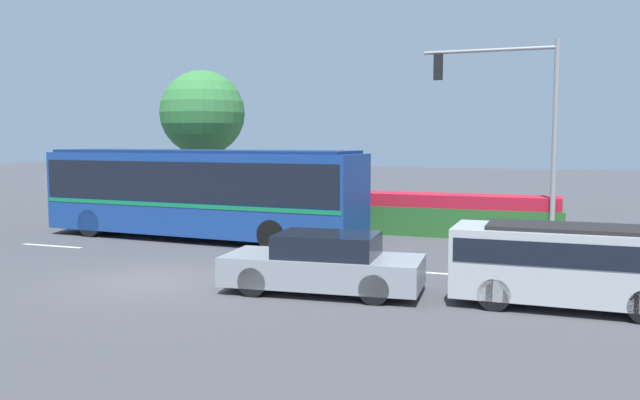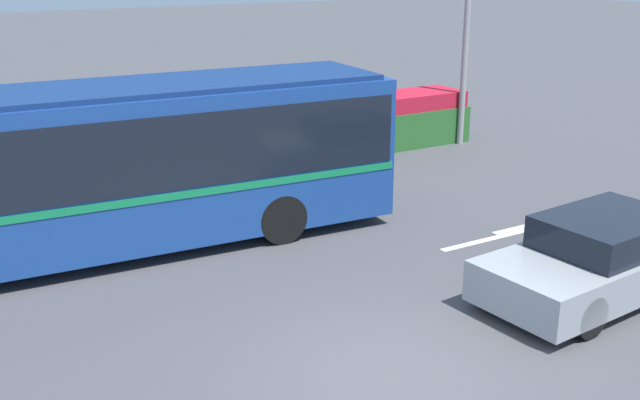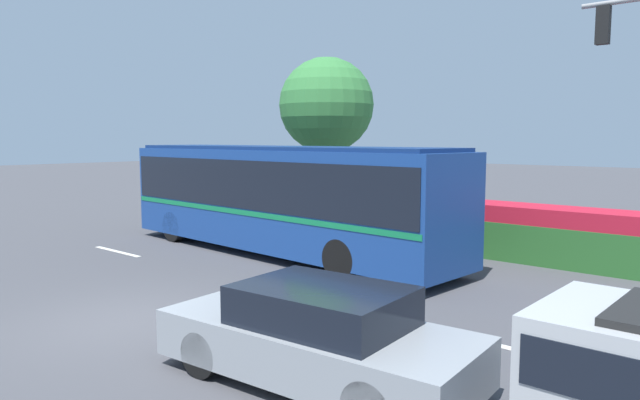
{
  "view_description": "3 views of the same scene",
  "coord_description": "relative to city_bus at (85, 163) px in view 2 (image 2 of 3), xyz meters",
  "views": [
    {
      "loc": [
        9.52,
        -13.72,
        3.52
      ],
      "look_at": [
        3.12,
        3.7,
        1.82
      ],
      "focal_mm": 36.56,
      "sensor_mm": 36.0,
      "label": 1
    },
    {
      "loc": [
        -5.52,
        -7.42,
        5.53
      ],
      "look_at": [
        1.32,
        4.2,
        1.08
      ],
      "focal_mm": 42.58,
      "sensor_mm": 36.0,
      "label": 2
    },
    {
      "loc": [
        9.6,
        -5.57,
        3.39
      ],
      "look_at": [
        2.06,
        3.09,
        2.17
      ],
      "focal_mm": 32.45,
      "sensor_mm": 36.0,
      "label": 3
    }
  ],
  "objects": [
    {
      "name": "city_bus",
      "position": [
        0.0,
        0.0,
        0.0
      ],
      "size": [
        12.07,
        3.22,
        3.18
      ],
      "rotation": [
        0.0,
        0.0,
        3.08
      ],
      "color": "navy",
      "rests_on": "ground"
    },
    {
      "name": "lane_stripe_near",
      "position": [
        8.56,
        -3.11,
        -1.8
      ],
      "size": [
        2.4,
        0.16,
        0.01
      ],
      "primitive_type": "cube",
      "color": "silver",
      "rests_on": "ground"
    },
    {
      "name": "lane_stripe_mid",
      "position": [
        7.05,
        -3.29,
        -1.8
      ],
      "size": [
        2.4,
        0.16,
        0.01
      ],
      "primitive_type": "cube",
      "color": "silver",
      "rests_on": "ground"
    },
    {
      "name": "sedan_foreground",
      "position": [
        6.89,
        -6.14,
        -1.15
      ],
      "size": [
        4.71,
        2.23,
        1.39
      ],
      "rotation": [
        0.0,
        0.0,
        3.23
      ],
      "color": "gray",
      "rests_on": "ground"
    },
    {
      "name": "flowering_hedge",
      "position": [
        6.83,
        3.98,
        -1.05
      ],
      "size": [
        10.76,
        1.48,
        1.54
      ],
      "color": "#286028",
      "rests_on": "ground"
    },
    {
      "name": "ground_plane",
      "position": [
        2.42,
        -6.41,
        -1.81
      ],
      "size": [
        140.0,
        140.0,
        0.0
      ],
      "primitive_type": "plane",
      "color": "#444449"
    }
  ]
}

